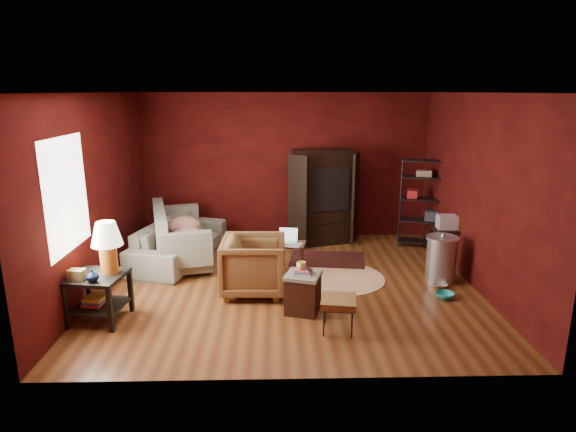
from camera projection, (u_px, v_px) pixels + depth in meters
name	position (u px, v px, depth m)	size (l,w,h in m)	color
room	(286.00, 193.00, 6.91)	(5.54, 5.04, 2.84)	brown
sofa	(179.00, 235.00, 8.20)	(2.26, 0.66, 0.88)	slate
armchair	(254.00, 263.00, 6.84)	(0.88, 0.82, 0.90)	black
pet_bowl_steel	(441.00, 280.00, 7.11)	(0.22, 0.05, 0.22)	silver
pet_bowl_turquoise	(445.00, 290.00, 6.72)	(0.26, 0.08, 0.26)	teal
vase	(92.00, 276.00, 5.74)	(0.15, 0.16, 0.15)	#0B1539
mug	(301.00, 265.00, 6.19)	(0.12, 0.10, 0.12)	#FEF07C
side_table	(102.00, 262.00, 5.97)	(0.72, 0.72, 1.27)	black
sofa_cushions	(178.00, 237.00, 8.15)	(1.30, 2.16, 0.85)	slate
hamper	(303.00, 292.00, 6.28)	(0.54, 0.54, 0.61)	#3A180D
footstool	(339.00, 303.00, 5.76)	(0.47, 0.47, 0.42)	black
rug_round	(339.00, 278.00, 7.47)	(1.88, 1.88, 0.01)	#F4ECCB
rug_oriental	(327.00, 259.00, 8.28)	(1.36, 1.01, 0.01)	#511915
laptop_desk	(287.00, 246.00, 7.66)	(0.62, 0.51, 0.69)	brown
tv_armoire	(323.00, 195.00, 9.02)	(1.35, 0.96, 1.78)	black
wire_shelving	(423.00, 200.00, 8.81)	(0.86, 0.55, 1.62)	#24252C
small_stand	(446.00, 228.00, 7.83)	(0.45, 0.45, 0.87)	black
trash_can	(441.00, 259.00, 7.27)	(0.54, 0.54, 0.76)	silver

